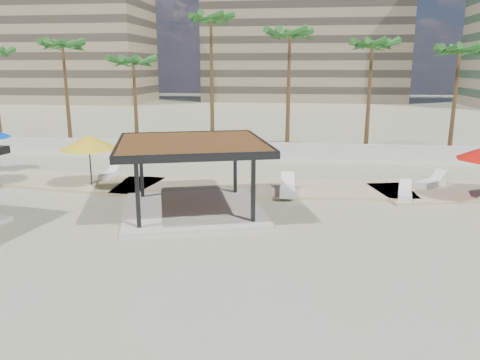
% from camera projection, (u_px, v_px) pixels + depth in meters
% --- Properties ---
extents(ground, '(200.00, 200.00, 0.00)m').
position_uv_depth(ground, '(198.00, 231.00, 19.18)').
color(ground, tan).
rests_on(ground, ground).
extents(promenade, '(44.45, 7.97, 0.24)m').
position_uv_depth(promenade, '(263.00, 186.00, 26.29)').
color(promenade, '#C6B284').
rests_on(promenade, ground).
extents(boundary_wall, '(56.00, 0.30, 1.20)m').
position_uv_depth(boundary_wall, '(245.00, 150.00, 34.45)').
color(boundary_wall, silver).
rests_on(boundary_wall, ground).
extents(building_west, '(34.00, 16.00, 32.40)m').
position_uv_depth(building_west, '(54.00, 18.00, 86.43)').
color(building_west, '#937F60').
rests_on(building_west, ground).
extents(building_mid, '(38.00, 16.00, 30.40)m').
position_uv_depth(building_mid, '(304.00, 26.00, 90.44)').
color(building_mid, '#847259').
rests_on(building_mid, ground).
extents(pavilion_central, '(8.21, 8.21, 3.33)m').
position_uv_depth(pavilion_central, '(192.00, 170.00, 21.34)').
color(pavilion_central, beige).
rests_on(pavilion_central, ground).
extents(umbrella_b, '(3.87, 3.87, 2.85)m').
position_uv_depth(umbrella_b, '(89.00, 142.00, 25.06)').
color(umbrella_b, beige).
rests_on(umbrella_b, promenade).
extents(lounger_a, '(0.73, 1.93, 0.72)m').
position_uv_depth(lounger_a, '(110.00, 174.00, 27.85)').
color(lounger_a, white).
rests_on(lounger_a, promenade).
extents(lounger_b, '(0.84, 2.36, 0.88)m').
position_uv_depth(lounger_b, '(287.00, 189.00, 24.28)').
color(lounger_b, white).
rests_on(lounger_b, promenade).
extents(lounger_c, '(0.96, 2.00, 0.73)m').
position_uv_depth(lounger_c, '(405.00, 194.00, 23.53)').
color(lounger_c, white).
rests_on(lounger_c, promenade).
extents(lounger_d, '(1.96, 1.98, 0.80)m').
position_uv_depth(lounger_d, '(431.00, 183.00, 25.69)').
color(lounger_d, white).
rests_on(lounger_d, promenade).
extents(palm_b, '(3.00, 3.00, 9.08)m').
position_uv_depth(palm_b, '(63.00, 49.00, 37.23)').
color(palm_b, brown).
rests_on(palm_b, ground).
extents(palm_c, '(3.00, 3.00, 7.79)m').
position_uv_depth(palm_c, '(133.00, 65.00, 36.17)').
color(palm_c, brown).
rests_on(palm_c, ground).
extents(palm_d, '(3.00, 3.00, 10.93)m').
position_uv_depth(palm_d, '(211.00, 25.00, 35.48)').
color(palm_d, brown).
rests_on(palm_d, ground).
extents(palm_e, '(3.00, 3.00, 9.74)m').
position_uv_depth(palm_e, '(290.00, 39.00, 34.50)').
color(palm_e, brown).
rests_on(palm_e, ground).
extents(palm_f, '(3.00, 3.00, 8.97)m').
position_uv_depth(palm_f, '(372.00, 49.00, 34.10)').
color(palm_f, brown).
rests_on(palm_f, ground).
extents(palm_g, '(3.00, 3.00, 8.53)m').
position_uv_depth(palm_g, '(459.00, 54.00, 33.05)').
color(palm_g, brown).
rests_on(palm_g, ground).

